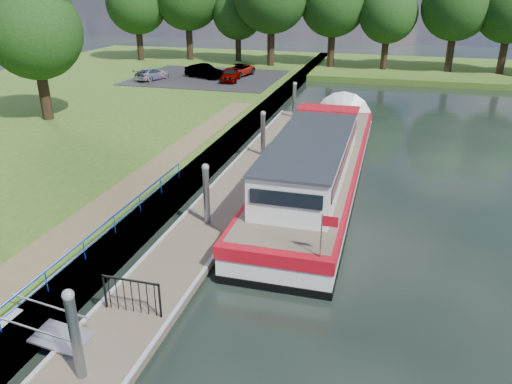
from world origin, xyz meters
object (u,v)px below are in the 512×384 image
(barge, at_px, (320,161))
(car_c, at_px, (152,74))
(car_d, at_px, (238,70))
(car_b, at_px, (204,71))
(pontoon, at_px, (240,187))
(car_a, at_px, (231,74))

(barge, bearing_deg, car_c, 133.84)
(car_d, bearing_deg, car_b, -135.67)
(pontoon, bearing_deg, car_a, 109.07)
(car_b, distance_m, car_c, 4.98)
(car_a, relative_size, car_d, 0.88)
(barge, xyz_separation_m, car_a, (-11.73, 21.24, 0.38))
(car_b, relative_size, car_c, 1.05)
(car_a, distance_m, car_d, 2.72)
(pontoon, bearing_deg, barge, 32.62)
(car_a, xyz_separation_m, car_b, (-3.03, 0.98, 0.02))
(car_a, distance_m, car_b, 3.18)
(car_b, bearing_deg, car_a, -86.81)
(car_d, bearing_deg, pontoon, -59.31)
(barge, xyz_separation_m, car_b, (-14.76, 22.21, 0.41))
(car_a, bearing_deg, barge, -70.00)
(car_c, height_order, car_d, car_d)
(car_b, height_order, car_c, car_b)
(barge, bearing_deg, car_a, 118.92)
(car_b, relative_size, car_d, 0.95)
(barge, height_order, car_b, barge)
(barge, xyz_separation_m, car_d, (-11.88, 23.96, 0.33))
(pontoon, bearing_deg, car_c, 125.01)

